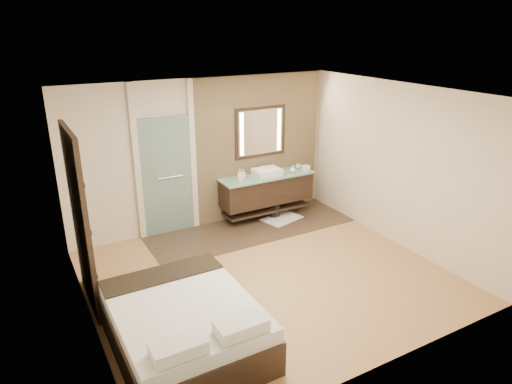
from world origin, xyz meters
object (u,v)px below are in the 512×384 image
vanity (266,189)px  mirror_unit (260,132)px  waste_bin (274,211)px  bed (185,326)px

vanity → mirror_unit: size_ratio=1.75×
waste_bin → vanity: bearing=155.0°
vanity → waste_bin: 0.48m
vanity → bed: 3.96m
mirror_unit → waste_bin: bearing=-64.6°
vanity → bed: bearing=-134.1°
vanity → bed: (-2.75, -2.84, -0.27)m
vanity → mirror_unit: bearing=90.0°
bed → waste_bin: bearing=43.5°
bed → waste_bin: bed is taller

